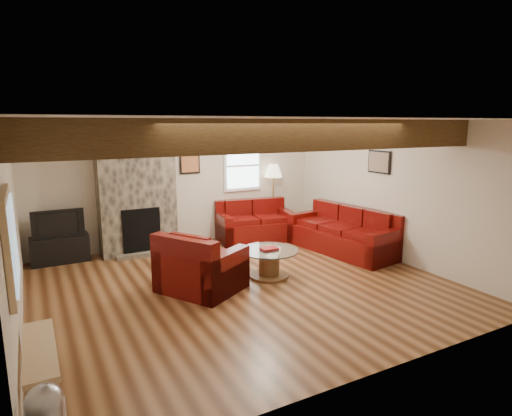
{
  "coord_description": "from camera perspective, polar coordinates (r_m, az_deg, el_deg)",
  "views": [
    {
      "loc": [
        -2.77,
        -5.59,
        2.45
      ],
      "look_at": [
        0.44,
        0.4,
        1.1
      ],
      "focal_mm": 30.0,
      "sensor_mm": 36.0,
      "label": 1
    }
  ],
  "objects": [
    {
      "name": "room",
      "position": [
        6.36,
        -1.78,
        0.34
      ],
      "size": [
        8.0,
        8.0,
        8.0
      ],
      "color": "#502C15",
      "rests_on": "ground"
    },
    {
      "name": "oak_beam",
      "position": [
        5.15,
        4.44,
        9.64
      ],
      "size": [
        6.0,
        0.36,
        0.38
      ],
      "primitive_type": "cube",
      "color": "#372110",
      "rests_on": "room"
    },
    {
      "name": "chimney_breast",
      "position": [
        8.37,
        -15.65,
        2.35
      ],
      "size": [
        1.4,
        0.67,
        2.5
      ],
      "color": "#332E27",
      "rests_on": "floor"
    },
    {
      "name": "back_window",
      "position": [
        9.31,
        -1.78,
        5.67
      ],
      "size": [
        0.9,
        0.08,
        1.1
      ],
      "primitive_type": null,
      "color": "white",
      "rests_on": "room"
    },
    {
      "name": "hatch_window",
      "position": [
        4.22,
        -29.91,
        -4.02
      ],
      "size": [
        0.08,
        1.0,
        0.9
      ],
      "primitive_type": null,
      "color": "tan",
      "rests_on": "room"
    },
    {
      "name": "ceiling_dome",
      "position": [
        7.46,
        1.34,
        11.15
      ],
      "size": [
        0.4,
        0.4,
        0.18
      ],
      "primitive_type": null,
      "color": "beige",
      "rests_on": "room"
    },
    {
      "name": "artwork_back",
      "position": [
        8.83,
        -8.81,
        6.22
      ],
      "size": [
        0.42,
        0.06,
        0.52
      ],
      "primitive_type": null,
      "color": "black",
      "rests_on": "room"
    },
    {
      "name": "artwork_right",
      "position": [
        8.25,
        16.06,
        5.92
      ],
      "size": [
        0.06,
        0.55,
        0.42
      ],
      "primitive_type": null,
      "color": "black",
      "rests_on": "room"
    },
    {
      "name": "sofa_three",
      "position": [
        8.42,
        11.48,
        -2.92
      ],
      "size": [
        1.23,
        2.31,
        0.85
      ],
      "primitive_type": null,
      "rotation": [
        0.0,
        0.0,
        -1.42
      ],
      "color": "#4A0507",
      "rests_on": "floor"
    },
    {
      "name": "loveseat",
      "position": [
        9.09,
        -0.13,
        -1.7
      ],
      "size": [
        1.69,
        1.13,
        0.83
      ],
      "primitive_type": null,
      "rotation": [
        0.0,
        0.0,
        -0.16
      ],
      "color": "#4A0507",
      "rests_on": "floor"
    },
    {
      "name": "armchair_red",
      "position": [
        6.44,
        -7.3,
        -7.01
      ],
      "size": [
        1.39,
        1.43,
        0.89
      ],
      "primitive_type": null,
      "rotation": [
        0.0,
        0.0,
        2.11
      ],
      "color": "#4A0507",
      "rests_on": "floor"
    },
    {
      "name": "coffee_table",
      "position": [
        6.95,
        1.75,
        -7.39
      ],
      "size": [
        0.94,
        0.94,
        0.49
      ],
      "color": "#4D2E18",
      "rests_on": "floor"
    },
    {
      "name": "tv_cabinet",
      "position": [
        8.42,
        -24.65,
        -5.02
      ],
      "size": [
        0.97,
        0.39,
        0.48
      ],
      "primitive_type": "cube",
      "color": "black",
      "rests_on": "floor"
    },
    {
      "name": "television",
      "position": [
        8.31,
        -24.93,
        -1.78
      ],
      "size": [
        0.85,
        0.11,
        0.49
      ],
      "primitive_type": "imported",
      "color": "black",
      "rests_on": "tv_cabinet"
    },
    {
      "name": "floor_lamp",
      "position": [
        9.52,
        2.33,
        4.48
      ],
      "size": [
        0.4,
        0.4,
        1.56
      ],
      "color": "tan",
      "rests_on": "floor"
    },
    {
      "name": "pine_bench",
      "position": [
        4.65,
        -26.68,
        -18.7
      ],
      "size": [
        0.28,
        1.18,
        0.44
      ],
      "primitive_type": null,
      "color": "tan",
      "rests_on": "floor"
    },
    {
      "name": "coal_bucket",
      "position": [
        8.34,
        -10.57,
        -5.03
      ],
      "size": [
        0.3,
        0.3,
        0.29
      ],
      "primitive_type": null,
      "color": "slate",
      "rests_on": "floor"
    }
  ]
}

